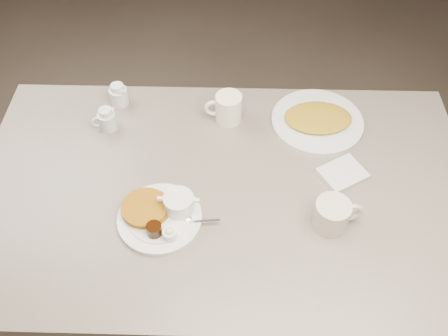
{
  "coord_description": "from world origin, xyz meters",
  "views": [
    {
      "loc": [
        0.02,
        -0.9,
        1.92
      ],
      "look_at": [
        0.0,
        0.02,
        0.82
      ],
      "focal_mm": 39.63,
      "sensor_mm": 36.0,
      "label": 1
    }
  ],
  "objects_px": {
    "coffee_mug_far": "(228,108)",
    "creamer_right": "(119,95)",
    "diner_table": "(224,220)",
    "hash_plate": "(317,120)",
    "coffee_mug_near": "(333,215)",
    "main_plate": "(161,213)",
    "creamer_left": "(107,119)"
  },
  "relations": [
    {
      "from": "main_plate",
      "to": "creamer_right",
      "type": "height_order",
      "value": "creamer_right"
    },
    {
      "from": "main_plate",
      "to": "creamer_left",
      "type": "bearing_deg",
      "value": 121.21
    },
    {
      "from": "creamer_right",
      "to": "creamer_left",
      "type": "bearing_deg",
      "value": -98.88
    },
    {
      "from": "main_plate",
      "to": "coffee_mug_near",
      "type": "relative_size",
      "value": 2.01
    },
    {
      "from": "coffee_mug_far",
      "to": "creamer_right",
      "type": "height_order",
      "value": "coffee_mug_far"
    },
    {
      "from": "coffee_mug_near",
      "to": "creamer_right",
      "type": "distance_m",
      "value": 0.83
    },
    {
      "from": "creamer_left",
      "to": "creamer_right",
      "type": "relative_size",
      "value": 0.99
    },
    {
      "from": "diner_table",
      "to": "hash_plate",
      "type": "xyz_separation_m",
      "value": [
        0.3,
        0.28,
        0.18
      ]
    },
    {
      "from": "creamer_right",
      "to": "hash_plate",
      "type": "distance_m",
      "value": 0.68
    },
    {
      "from": "creamer_right",
      "to": "hash_plate",
      "type": "height_order",
      "value": "creamer_right"
    },
    {
      "from": "coffee_mug_near",
      "to": "hash_plate",
      "type": "relative_size",
      "value": 0.46
    },
    {
      "from": "creamer_left",
      "to": "creamer_right",
      "type": "xyz_separation_m",
      "value": [
        0.02,
        0.12,
        -0.0
      ]
    },
    {
      "from": "coffee_mug_far",
      "to": "creamer_right",
      "type": "distance_m",
      "value": 0.38
    },
    {
      "from": "diner_table",
      "to": "creamer_right",
      "type": "relative_size",
      "value": 17.38
    },
    {
      "from": "coffee_mug_near",
      "to": "coffee_mug_far",
      "type": "bearing_deg",
      "value": 125.91
    },
    {
      "from": "diner_table",
      "to": "coffee_mug_far",
      "type": "distance_m",
      "value": 0.37
    },
    {
      "from": "coffee_mug_near",
      "to": "hash_plate",
      "type": "xyz_separation_m",
      "value": [
        0.0,
        0.4,
        -0.03
      ]
    },
    {
      "from": "coffee_mug_far",
      "to": "creamer_left",
      "type": "height_order",
      "value": "coffee_mug_far"
    },
    {
      "from": "diner_table",
      "to": "hash_plate",
      "type": "bearing_deg",
      "value": 42.87
    },
    {
      "from": "diner_table",
      "to": "coffee_mug_near",
      "type": "bearing_deg",
      "value": -21.47
    },
    {
      "from": "hash_plate",
      "to": "coffee_mug_far",
      "type": "bearing_deg",
      "value": 177.9
    },
    {
      "from": "coffee_mug_far",
      "to": "creamer_left",
      "type": "xyz_separation_m",
      "value": [
        -0.39,
        -0.05,
        -0.01
      ]
    },
    {
      "from": "main_plate",
      "to": "coffee_mug_far",
      "type": "distance_m",
      "value": 0.44
    },
    {
      "from": "creamer_right",
      "to": "hash_plate",
      "type": "relative_size",
      "value": 0.27
    },
    {
      "from": "main_plate",
      "to": "coffee_mug_far",
      "type": "relative_size",
      "value": 2.34
    },
    {
      "from": "main_plate",
      "to": "coffee_mug_near",
      "type": "height_order",
      "value": "coffee_mug_near"
    },
    {
      "from": "hash_plate",
      "to": "main_plate",
      "type": "bearing_deg",
      "value": -140.54
    },
    {
      "from": "diner_table",
      "to": "creamer_left",
      "type": "bearing_deg",
      "value": 147.86
    },
    {
      "from": "coffee_mug_near",
      "to": "coffee_mug_far",
      "type": "height_order",
      "value": "coffee_mug_far"
    },
    {
      "from": "hash_plate",
      "to": "diner_table",
      "type": "bearing_deg",
      "value": -137.13
    },
    {
      "from": "coffee_mug_near",
      "to": "creamer_right",
      "type": "relative_size",
      "value": 1.7
    },
    {
      "from": "main_plate",
      "to": "creamer_left",
      "type": "height_order",
      "value": "creamer_left"
    }
  ]
}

